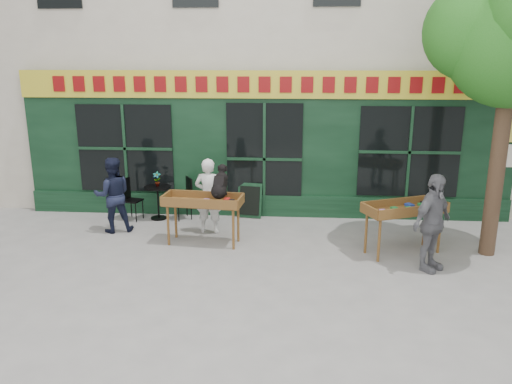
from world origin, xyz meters
TOP-DOWN VIEW (x-y plane):
  - ground at (0.00, 0.00)m, footprint 80.00×80.00m
  - building at (0.00, 5.97)m, footprint 14.00×7.26m
  - book_cart_center at (-1.08, 0.45)m, footprint 1.56×0.77m
  - dog at (-0.73, 0.40)m, footprint 0.40×0.63m
  - woman at (-1.08, 1.10)m, footprint 0.61×0.44m
  - book_cart_right at (2.71, 0.22)m, footprint 1.62×1.16m
  - man_right at (3.01, -0.53)m, footprint 1.01×0.99m
  - bistro_table at (-2.39, 1.92)m, footprint 0.60×0.60m
  - bistro_chair_left at (-3.02, 1.84)m, footprint 0.44×0.44m
  - bistro_chair_right at (-1.76, 2.02)m, footprint 0.50×0.50m
  - potted_plant at (-2.39, 1.92)m, footprint 0.18×0.12m
  - man_left at (-3.09, 1.02)m, footprint 0.94×0.84m
  - chalkboard at (-0.33, 2.19)m, footprint 0.58×0.27m

SIDE VIEW (x-z plane):
  - ground at x=0.00m, z-range 0.00..0.00m
  - chalkboard at x=-0.33m, z-range 0.01..0.79m
  - bistro_table at x=-2.39m, z-range 0.16..0.92m
  - bistro_chair_left at x=-3.02m, z-range 0.08..1.03m
  - bistro_chair_right at x=-1.76m, z-range 0.08..1.03m
  - woman at x=-1.08m, z-range 0.00..1.58m
  - man_left at x=-3.09m, z-range 0.00..1.59m
  - book_cart_center at x=-1.08m, z-range 0.33..1.32m
  - book_cart_right at x=2.71m, z-range 0.33..1.32m
  - man_right at x=3.01m, z-range 0.00..1.70m
  - potted_plant at x=-2.39m, z-range 0.77..1.10m
  - dog at x=-0.73m, z-range 0.99..1.59m
  - building at x=0.00m, z-range -0.03..9.97m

